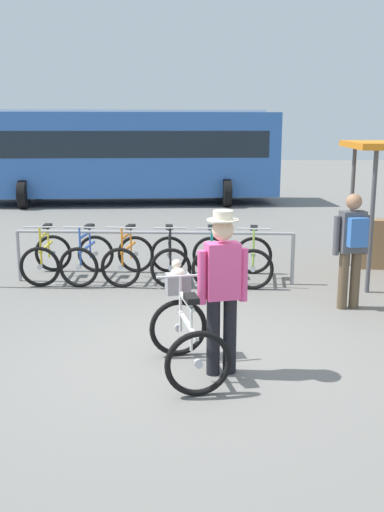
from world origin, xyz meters
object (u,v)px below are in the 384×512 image
at_px(person_with_featured_bike, 222,286).
at_px(racked_bike_blue, 87,258).
at_px(racked_bike_lime, 253,260).
at_px(pedestrian_with_backpack, 352,244).
at_px(racked_bike_orange, 128,258).
at_px(racked_bike_teal, 211,259).
at_px(racked_bike_black, 170,259).
at_px(featured_bicycle, 185,326).
at_px(racked_bike_yellow, 47,258).
at_px(bus_distant, 127,151).

bearing_deg(person_with_featured_bike, racked_bike_blue, 119.48).
relative_size(racked_bike_lime, pedestrian_with_backpack, 0.71).
bearing_deg(racked_bike_lime, racked_bike_orange, 178.24).
distance_m(racked_bike_teal, pedestrian_with_backpack, 2.51).
bearing_deg(racked_bike_black, featured_bicycle, -84.28).
relative_size(racked_bike_blue, pedestrian_with_backpack, 0.71).
distance_m(featured_bicycle, pedestrian_with_backpack, 3.16).
bearing_deg(racked_bike_orange, racked_bike_teal, -1.76).
bearing_deg(person_with_featured_bike, racked_bike_teal, 90.74).
bearing_deg(racked_bike_lime, featured_bicycle, -105.91).
relative_size(racked_bike_yellow, featured_bicycle, 0.90).
distance_m(racked_bike_yellow, featured_bicycle, 4.47).
xyz_separation_m(racked_bike_orange, racked_bike_lime, (2.10, -0.06, 0.00)).
distance_m(racked_bike_blue, pedestrian_with_backpack, 4.36).
height_order(racked_bike_yellow, racked_bike_lime, same).
bearing_deg(racked_bike_blue, featured_bicycle, -64.51).
xyz_separation_m(featured_bicycle, pedestrian_with_backpack, (2.27, 2.15, 0.45)).
distance_m(racked_bike_teal, featured_bicycle, 3.66).
height_order(racked_bike_yellow, pedestrian_with_backpack, pedestrian_with_backpack).
height_order(person_with_featured_bike, bus_distant, bus_distant).
distance_m(racked_bike_blue, racked_bike_lime, 2.80).
height_order(racked_bike_lime, bus_distant, bus_distant).
height_order(racked_bike_yellow, racked_bike_teal, same).
relative_size(racked_bike_orange, racked_bike_lime, 1.00).
height_order(racked_bike_teal, pedestrian_with_backpack, pedestrian_with_backpack).
xyz_separation_m(racked_bike_teal, racked_bike_lime, (0.70, -0.02, 0.00)).
bearing_deg(racked_bike_yellow, racked_bike_orange, -1.76).
bearing_deg(person_with_featured_bike, racked_bike_yellow, 126.70).
relative_size(racked_bike_orange, featured_bicycle, 0.93).
xyz_separation_m(racked_bike_yellow, racked_bike_orange, (1.40, -0.04, 0.00)).
xyz_separation_m(racked_bike_black, bus_distant, (-2.00, 10.18, 1.37)).
bearing_deg(racked_bike_yellow, bus_distant, 89.46).
distance_m(racked_bike_blue, racked_bike_black, 1.40).
distance_m(racked_bike_yellow, racked_bike_teal, 2.80).
relative_size(racked_bike_yellow, pedestrian_with_backpack, 0.69).
height_order(featured_bicycle, pedestrian_with_backpack, pedestrian_with_backpack).
relative_size(racked_bike_black, person_with_featured_bike, 0.66).
relative_size(racked_bike_black, pedestrian_with_backpack, 0.69).
relative_size(racked_bike_orange, racked_bike_black, 1.02).
distance_m(racked_bike_lime, featured_bicycle, 3.77).
bearing_deg(person_with_featured_bike, featured_bicycle, 166.38).
bearing_deg(racked_bike_black, racked_bike_yellow, 178.24).
distance_m(featured_bicycle, bus_distant, 14.10).
distance_m(featured_bicycle, person_with_featured_bike, 0.61).
relative_size(racked_bike_yellow, racked_bike_lime, 0.97).
relative_size(racked_bike_blue, racked_bike_lime, 1.00).
distance_m(racked_bike_orange, bus_distant, 10.34).
bearing_deg(racked_bike_orange, racked_bike_blue, 178.24).
height_order(racked_bike_orange, bus_distant, bus_distant).
distance_m(racked_bike_lime, person_with_featured_bike, 3.81).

